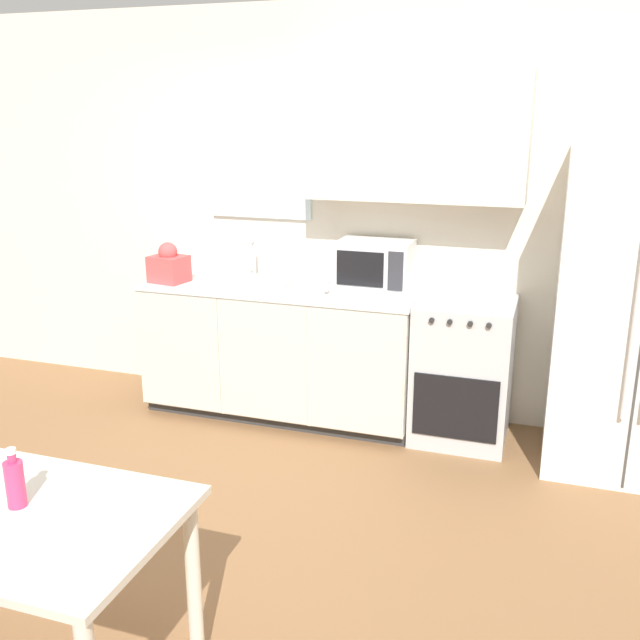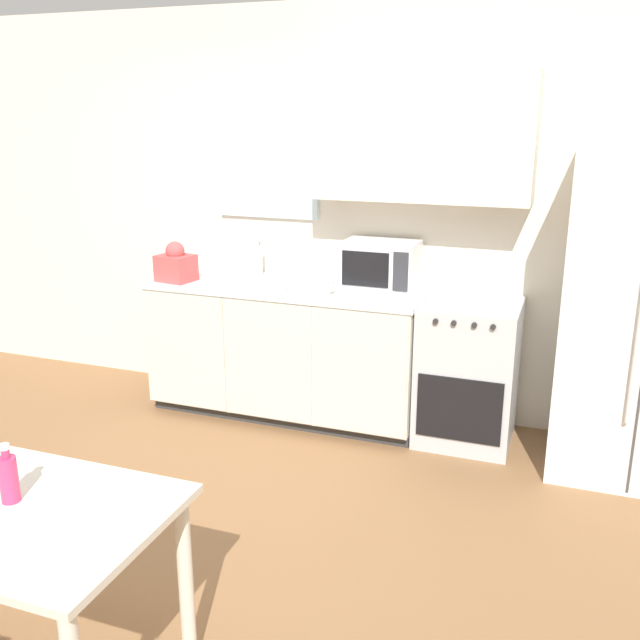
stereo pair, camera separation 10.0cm
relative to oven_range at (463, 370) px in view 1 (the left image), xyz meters
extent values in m
plane|color=olive|center=(-1.01, -1.63, -0.45)|extent=(12.00, 12.00, 0.00)
cube|color=beige|center=(-1.01, 0.33, 0.90)|extent=(12.00, 0.06, 2.70)
cube|color=silver|center=(-1.48, 0.29, 1.27)|extent=(0.73, 0.04, 0.83)
cube|color=beige|center=(-0.38, 0.14, 1.42)|extent=(1.34, 0.32, 0.76)
cube|color=#333333|center=(-1.22, 0.01, -0.41)|extent=(1.83, 0.58, 0.08)
cube|color=beige|center=(-1.22, -0.02, 0.03)|extent=(1.83, 0.64, 0.80)
cube|color=beige|center=(-1.83, -0.34, 0.03)|extent=(0.59, 0.01, 0.78)
cube|color=beige|center=(-1.22, -0.34, 0.03)|extent=(0.59, 0.01, 0.78)
cube|color=beige|center=(-0.61, -0.34, 0.03)|extent=(0.59, 0.01, 0.78)
cube|color=silver|center=(-1.22, -0.02, 0.45)|extent=(1.85, 0.66, 0.03)
cube|color=#B7BABC|center=(0.00, 0.00, 0.00)|extent=(0.59, 0.59, 0.90)
cube|color=black|center=(0.00, -0.30, -0.13)|extent=(0.51, 0.01, 0.40)
cylinder|color=#262626|center=(-0.16, -0.31, 0.40)|extent=(0.03, 0.02, 0.03)
cylinder|color=#262626|center=(-0.06, -0.31, 0.40)|extent=(0.03, 0.02, 0.03)
cylinder|color=#262626|center=(0.06, -0.31, 0.40)|extent=(0.03, 0.02, 0.03)
cylinder|color=#262626|center=(0.16, -0.31, 0.40)|extent=(0.03, 0.02, 0.03)
cube|color=silver|center=(0.95, -0.07, 0.47)|extent=(0.87, 0.74, 1.83)
cylinder|color=silver|center=(0.90, -0.47, 0.50)|extent=(0.02, 0.02, 1.01)
cube|color=#B7BABC|center=(-1.48, -0.02, 0.47)|extent=(0.64, 0.39, 0.02)
cylinder|color=silver|center=(-1.48, 0.13, 0.61)|extent=(0.02, 0.02, 0.25)
cylinder|color=silver|center=(-1.48, 0.06, 0.72)|extent=(0.02, 0.14, 0.02)
cube|color=silver|center=(-0.62, 0.11, 0.62)|extent=(0.48, 0.31, 0.31)
cube|color=black|center=(-0.67, -0.05, 0.62)|extent=(0.30, 0.01, 0.22)
cube|color=#2D2D33|center=(-0.44, -0.05, 0.62)|extent=(0.10, 0.01, 0.25)
cylinder|color=white|center=(-0.92, -0.16, 0.52)|extent=(0.09, 0.09, 0.10)
torus|color=white|center=(-0.85, -0.16, 0.52)|extent=(0.02, 0.08, 0.08)
cube|color=#D14C4C|center=(-1.97, -0.17, 0.55)|extent=(0.26, 0.23, 0.18)
sphere|color=#D14C4C|center=(-1.97, -0.17, 0.67)|extent=(0.15, 0.15, 0.13)
cube|color=beige|center=(-1.17, -2.62, 0.27)|extent=(1.12, 0.74, 0.03)
cylinder|color=beige|center=(-0.67, -2.31, -0.09)|extent=(0.06, 0.06, 0.71)
cylinder|color=#DB386B|center=(-1.18, -2.58, 0.37)|extent=(0.06, 0.06, 0.16)
cylinder|color=#DB386B|center=(-1.18, -2.58, 0.47)|extent=(0.03, 0.03, 0.03)
cylinder|color=white|center=(-1.18, -2.58, 0.49)|extent=(0.03, 0.03, 0.02)
camera|label=1|loc=(0.48, -4.29, 1.59)|focal=40.00mm
camera|label=2|loc=(0.57, -4.26, 1.59)|focal=40.00mm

